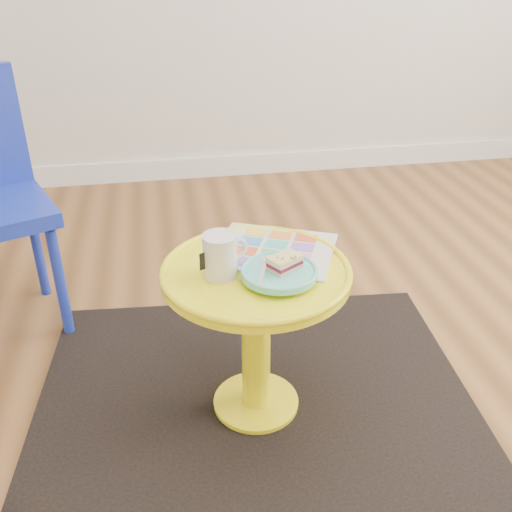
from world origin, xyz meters
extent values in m
plane|color=brown|center=(0.00, 0.00, 0.00)|extent=(4.00, 4.00, 0.00)
cube|color=white|center=(0.00, 1.99, 0.06)|extent=(4.00, 0.02, 0.12)
cube|color=black|center=(-0.49, 0.08, 0.00)|extent=(1.38, 1.20, 0.01)
cylinder|color=yellow|center=(-0.49, 0.08, 0.01)|extent=(0.25, 0.25, 0.02)
cylinder|color=yellow|center=(-0.49, 0.08, 0.23)|extent=(0.08, 0.08, 0.42)
cylinder|color=yellow|center=(-0.49, 0.08, 0.46)|extent=(0.49, 0.49, 0.03)
cylinder|color=#1B31B5|center=(-1.07, 0.55, 0.20)|extent=(0.04, 0.04, 0.41)
cylinder|color=#1B31B5|center=(-1.19, 0.84, 0.20)|extent=(0.04, 0.04, 0.41)
cube|color=silver|center=(-0.42, 0.17, 0.47)|extent=(0.40, 0.38, 0.01)
cylinder|color=silver|center=(-0.58, 0.07, 0.53)|extent=(0.09, 0.09, 0.11)
torus|color=silver|center=(-0.54, 0.09, 0.53)|extent=(0.07, 0.04, 0.07)
cylinder|color=#D1B78C|center=(-0.58, 0.07, 0.58)|extent=(0.08, 0.08, 0.01)
cylinder|color=#63D2C6|center=(-0.44, 0.02, 0.48)|extent=(0.07, 0.07, 0.01)
cylinder|color=#63D2C6|center=(-0.44, 0.02, 0.49)|extent=(0.19, 0.19, 0.01)
cube|color=#D3BC8C|center=(-0.42, 0.03, 0.50)|extent=(0.10, 0.09, 0.01)
cube|color=maroon|center=(-0.42, 0.03, 0.51)|extent=(0.09, 0.09, 0.01)
cube|color=#EADB8C|center=(-0.42, 0.03, 0.52)|extent=(0.10, 0.09, 0.01)
cube|color=silver|center=(-0.48, 0.01, 0.50)|extent=(0.04, 0.11, 0.00)
cube|color=silver|center=(-0.46, 0.07, 0.50)|extent=(0.03, 0.04, 0.00)
camera|label=1|loc=(-0.71, -1.17, 1.21)|focal=40.00mm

